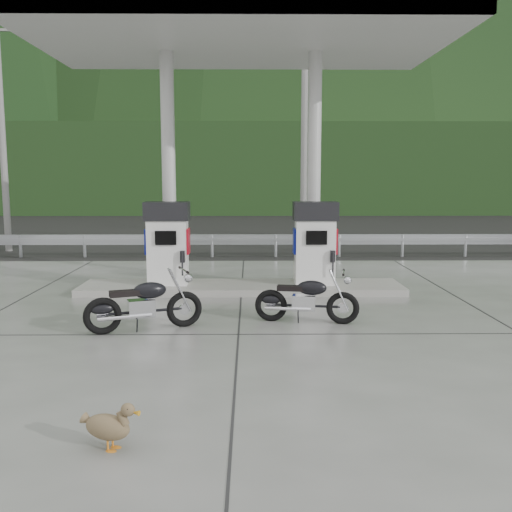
{
  "coord_description": "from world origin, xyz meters",
  "views": [
    {
      "loc": [
        0.18,
        -9.78,
        2.5
      ],
      "look_at": [
        0.3,
        1.0,
        1.0
      ],
      "focal_mm": 40.0,
      "sensor_mm": 36.0,
      "label": 1
    }
  ],
  "objects_px": {
    "gas_pump_right": "(315,243)",
    "motorcycle_right": "(307,300)",
    "duck": "(108,428)",
    "motorcycle_left": "(144,305)",
    "gas_pump_left": "(168,243)"
  },
  "relations": [
    {
      "from": "gas_pump_right",
      "to": "motorcycle_right",
      "type": "distance_m",
      "value": 2.86
    },
    {
      "from": "gas_pump_right",
      "to": "duck",
      "type": "xyz_separation_m",
      "value": [
        -2.73,
        -7.31,
        -0.85
      ]
    },
    {
      "from": "gas_pump_right",
      "to": "duck",
      "type": "relative_size",
      "value": 3.25
    },
    {
      "from": "motorcycle_left",
      "to": "motorcycle_right",
      "type": "relative_size",
      "value": 1.08
    },
    {
      "from": "gas_pump_right",
      "to": "duck",
      "type": "height_order",
      "value": "gas_pump_right"
    },
    {
      "from": "gas_pump_right",
      "to": "motorcycle_left",
      "type": "distance_m",
      "value": 4.54
    },
    {
      "from": "gas_pump_right",
      "to": "motorcycle_right",
      "type": "xyz_separation_m",
      "value": [
        -0.45,
        -2.75,
        -0.65
      ]
    },
    {
      "from": "gas_pump_right",
      "to": "motorcycle_left",
      "type": "relative_size",
      "value": 1.0
    },
    {
      "from": "motorcycle_right",
      "to": "duck",
      "type": "height_order",
      "value": "motorcycle_right"
    },
    {
      "from": "motorcycle_right",
      "to": "duck",
      "type": "bearing_deg",
      "value": -106.51
    },
    {
      "from": "motorcycle_right",
      "to": "duck",
      "type": "distance_m",
      "value": 5.11
    },
    {
      "from": "gas_pump_right",
      "to": "motorcycle_right",
      "type": "relative_size",
      "value": 1.08
    },
    {
      "from": "gas_pump_left",
      "to": "gas_pump_right",
      "type": "distance_m",
      "value": 3.2
    },
    {
      "from": "gas_pump_left",
      "to": "duck",
      "type": "height_order",
      "value": "gas_pump_left"
    },
    {
      "from": "motorcycle_left",
      "to": "gas_pump_left",
      "type": "bearing_deg",
      "value": 70.73
    }
  ]
}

